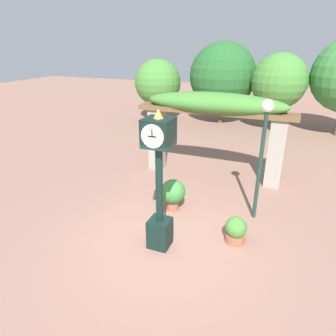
# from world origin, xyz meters

# --- Properties ---
(ground_plane) EXTENTS (60.00, 60.00, 0.00)m
(ground_plane) POSITION_xyz_m (0.00, 0.00, 0.00)
(ground_plane) COLOR #8E6656
(pedestal_clock) EXTENTS (0.57, 0.62, 3.19)m
(pedestal_clock) POSITION_xyz_m (-0.09, -0.19, 1.68)
(pedestal_clock) COLOR black
(pedestal_clock) RESTS_ON ground
(pergola) EXTENTS (5.22, 1.09, 2.91)m
(pergola) POSITION_xyz_m (0.00, 4.12, 2.23)
(pergola) COLOR gray
(pergola) RESTS_ON ground
(potted_plant_near_left) EXTENTS (0.69, 0.69, 0.91)m
(potted_plant_near_left) POSITION_xyz_m (-0.39, 1.44, 0.53)
(potted_plant_near_left) COLOR #9E563D
(potted_plant_near_left) RESTS_ON ground
(potted_plant_near_right) EXTENTS (0.51, 0.51, 0.65)m
(potted_plant_near_right) POSITION_xyz_m (1.51, 0.60, 0.32)
(potted_plant_near_right) COLOR #9E563D
(potted_plant_near_right) RESTS_ON ground
(lamp_post) EXTENTS (0.31, 0.31, 3.16)m
(lamp_post) POSITION_xyz_m (1.78, 1.90, 2.22)
(lamp_post) COLOR #19382D
(lamp_post) RESTS_ON ground
(tree_line) EXTENTS (12.89, 3.95, 4.69)m
(tree_line) POSITION_xyz_m (0.48, 11.54, 2.66)
(tree_line) COLOR brown
(tree_line) RESTS_ON ground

